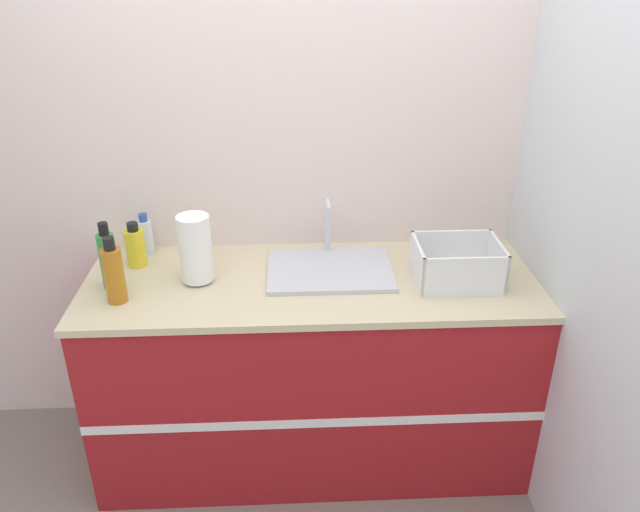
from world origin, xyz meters
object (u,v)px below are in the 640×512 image
at_px(dish_rack, 457,267).
at_px(bottle_clear, 145,236).
at_px(bottle_amber, 114,274).
at_px(sink, 330,268).
at_px(bottle_green, 108,259).
at_px(bottle_yellow, 135,247).
at_px(paper_towel_roll, 195,249).

xyz_separation_m(dish_rack, bottle_clear, (-1.31, 0.33, 0.02)).
xyz_separation_m(dish_rack, bottle_amber, (-1.34, -0.09, 0.05)).
xyz_separation_m(sink, bottle_clear, (-0.80, 0.22, 0.07)).
bearing_deg(bottle_green, sink, 5.34).
bearing_deg(bottle_yellow, bottle_green, -108.52).
bearing_deg(bottle_amber, paper_towel_roll, 26.63).
distance_m(paper_towel_roll, bottle_clear, 0.38).
height_order(sink, dish_rack, sink).
bearing_deg(dish_rack, bottle_amber, -176.17).
bearing_deg(bottle_clear, bottle_amber, -94.11).
relative_size(sink, bottle_amber, 1.93).
bearing_deg(bottle_clear, bottle_yellow, -98.90).
distance_m(dish_rack, bottle_amber, 1.35).
distance_m(bottle_amber, bottle_yellow, 0.30).
bearing_deg(sink, bottle_amber, -166.48).
height_order(dish_rack, bottle_yellow, bottle_yellow).
bearing_deg(bottle_clear, sink, -15.25).
relative_size(paper_towel_roll, bottle_green, 1.03).
xyz_separation_m(paper_towel_roll, bottle_green, (-0.34, -0.03, -0.02)).
xyz_separation_m(paper_towel_roll, dish_rack, (1.05, -0.06, -0.08)).
relative_size(dish_rack, bottle_clear, 1.81).
relative_size(bottle_clear, bottle_yellow, 0.95).
bearing_deg(paper_towel_roll, bottle_green, -175.37).
bearing_deg(bottle_green, bottle_clear, 75.15).
height_order(dish_rack, bottle_clear, bottle_clear).
bearing_deg(dish_rack, bottle_clear, 165.88).
relative_size(sink, bottle_green, 1.87).
xyz_separation_m(bottle_amber, bottle_green, (-0.05, 0.12, 0.00)).
distance_m(sink, bottle_clear, 0.84).
distance_m(dish_rack, bottle_yellow, 1.35).
height_order(paper_towel_roll, bottle_yellow, paper_towel_roll).
relative_size(dish_rack, bottle_amber, 1.26).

